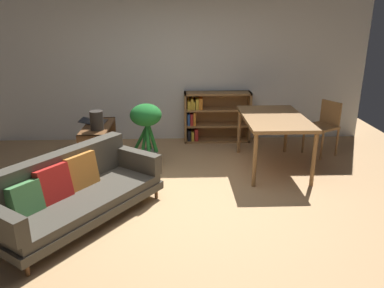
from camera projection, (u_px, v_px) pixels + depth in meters
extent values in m
plane|color=tan|center=(181.00, 205.00, 4.70)|extent=(8.16, 8.16, 0.00)
cube|color=silver|center=(179.00, 66.00, 6.81)|extent=(6.80, 0.10, 2.70)
cylinder|color=brown|center=(156.00, 194.00, 4.85)|extent=(0.04, 0.04, 0.13)
cylinder|color=brown|center=(27.00, 270.00, 3.41)|extent=(0.04, 0.04, 0.13)
cylinder|color=brown|center=(117.00, 181.00, 5.22)|extent=(0.04, 0.04, 0.13)
cube|color=#474238|center=(80.00, 207.00, 4.28)|extent=(1.84, 2.10, 0.10)
cube|color=#474238|center=(80.00, 199.00, 4.24)|extent=(1.77, 2.01, 0.10)
cube|color=#474238|center=(59.00, 171.00, 4.33)|extent=(1.28, 1.65, 0.43)
cube|color=#474238|center=(135.00, 160.00, 4.92)|extent=(0.72, 0.58, 0.25)
cube|color=#4C894C|center=(25.00, 199.00, 3.83)|extent=(0.36, 0.39, 0.35)
cube|color=red|center=(53.00, 184.00, 4.10)|extent=(0.39, 0.43, 0.40)
cube|color=orange|center=(81.00, 171.00, 4.42)|extent=(0.38, 0.43, 0.41)
cube|color=brown|center=(104.00, 135.00, 6.38)|extent=(0.40, 0.04, 0.62)
cube|color=brown|center=(92.00, 156.00, 5.46)|extent=(0.40, 0.04, 0.62)
cube|color=brown|center=(99.00, 147.00, 5.94)|extent=(0.40, 0.98, 0.04)
cube|color=brown|center=(97.00, 127.00, 5.83)|extent=(0.40, 1.02, 0.04)
cube|color=brown|center=(100.00, 162.00, 6.02)|extent=(0.40, 0.98, 0.04)
cube|color=#333338|center=(99.00, 122.00, 5.97)|extent=(0.22, 0.33, 0.02)
cube|color=black|center=(86.00, 121.00, 5.97)|extent=(0.21, 0.31, 0.05)
cylinder|color=#2D2823|center=(97.00, 120.00, 5.57)|extent=(0.19, 0.19, 0.28)
cylinder|color=slate|center=(96.00, 117.00, 5.55)|extent=(0.11, 0.11, 0.01)
cylinder|color=#9E9389|center=(148.00, 159.00, 5.81)|extent=(0.33, 0.33, 0.25)
cylinder|color=#1E6B28|center=(151.00, 135.00, 5.68)|extent=(0.20, 0.06, 0.55)
cylinder|color=#1E6B28|center=(148.00, 138.00, 5.77)|extent=(0.08, 0.17, 0.42)
cylinder|color=#1E6B28|center=(141.00, 139.00, 5.75)|extent=(0.24, 0.15, 0.42)
cylinder|color=#1E6B28|center=(144.00, 141.00, 5.67)|extent=(0.12, 0.13, 0.40)
cylinder|color=#1E6B28|center=(148.00, 136.00, 5.58)|extent=(0.10, 0.27, 0.59)
ellipsoid|color=#1E6B28|center=(146.00, 115.00, 5.58)|extent=(0.47, 0.47, 0.33)
cylinder|color=olive|center=(239.00, 131.00, 6.36)|extent=(0.06, 0.06, 0.76)
cylinder|color=olive|center=(255.00, 161.00, 5.09)|extent=(0.06, 0.06, 0.76)
cylinder|color=olive|center=(286.00, 131.00, 6.39)|extent=(0.06, 0.06, 0.76)
cylinder|color=olive|center=(314.00, 160.00, 5.12)|extent=(0.06, 0.06, 0.76)
cube|color=olive|center=(274.00, 118.00, 5.61)|extent=(0.91, 1.45, 0.05)
cylinder|color=olive|center=(322.00, 146.00, 6.08)|extent=(0.04, 0.04, 0.46)
cylinder|color=olive|center=(303.00, 140.00, 6.39)|extent=(0.04, 0.04, 0.46)
cylinder|color=olive|center=(337.00, 142.00, 6.26)|extent=(0.04, 0.04, 0.46)
cylinder|color=olive|center=(318.00, 136.00, 6.57)|extent=(0.04, 0.04, 0.46)
cube|color=olive|center=(322.00, 127.00, 6.24)|extent=(0.56, 0.57, 0.04)
cube|color=olive|center=(331.00, 113.00, 6.26)|extent=(0.22, 0.35, 0.39)
cube|color=olive|center=(185.00, 117.00, 6.90)|extent=(0.04, 0.31, 0.92)
cube|color=olive|center=(249.00, 117.00, 6.95)|extent=(0.04, 0.31, 0.92)
cube|color=olive|center=(218.00, 93.00, 6.78)|extent=(1.21, 0.31, 0.04)
cube|color=olive|center=(217.00, 140.00, 7.07)|extent=(1.21, 0.31, 0.04)
cube|color=olive|center=(216.00, 115.00, 7.06)|extent=(1.17, 0.04, 0.92)
cube|color=olive|center=(217.00, 125.00, 6.97)|extent=(1.17, 0.30, 0.04)
cube|color=olive|center=(217.00, 109.00, 6.88)|extent=(1.17, 0.30, 0.04)
cube|color=black|center=(189.00, 135.00, 6.98)|extent=(0.06, 0.20, 0.19)
cube|color=gold|center=(193.00, 135.00, 7.00)|extent=(0.05, 0.22, 0.17)
cube|color=red|center=(196.00, 134.00, 6.99)|extent=(0.07, 0.22, 0.21)
cube|color=#2D5199|center=(189.00, 119.00, 6.90)|extent=(0.04, 0.26, 0.21)
cube|color=red|center=(191.00, 119.00, 6.90)|extent=(0.05, 0.25, 0.22)
cube|color=orange|center=(194.00, 118.00, 6.89)|extent=(0.05, 0.21, 0.24)
cube|color=gold|center=(189.00, 105.00, 6.82)|extent=(0.06, 0.27, 0.15)
cube|color=gold|center=(192.00, 104.00, 6.80)|extent=(0.04, 0.21, 0.19)
cube|color=gold|center=(194.00, 105.00, 6.81)|extent=(0.03, 0.24, 0.14)
cube|color=gold|center=(197.00, 104.00, 6.81)|extent=(0.05, 0.23, 0.19)
cube|color=orange|center=(201.00, 103.00, 6.81)|extent=(0.06, 0.24, 0.20)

